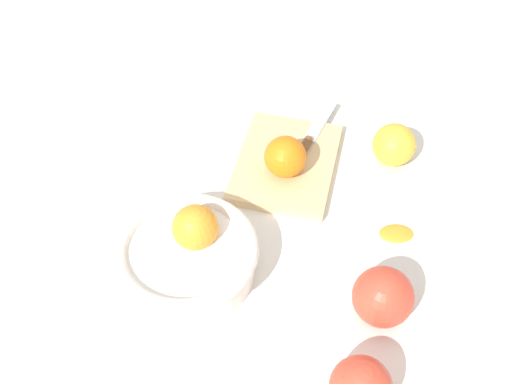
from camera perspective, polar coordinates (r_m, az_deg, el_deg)
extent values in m
plane|color=silver|center=(0.95, 2.26, -2.53)|extent=(2.40, 2.40, 0.00)
cylinder|color=white|center=(0.88, -6.28, -6.24)|extent=(0.19, 0.19, 0.05)
torus|color=white|center=(0.86, -6.42, -5.25)|extent=(0.20, 0.20, 0.02)
sphere|color=orange|center=(0.86, -5.56, -3.24)|extent=(0.06, 0.06, 0.06)
cube|color=#DBB77F|center=(1.02, 2.76, 2.63)|extent=(0.23, 0.19, 0.02)
sphere|color=orange|center=(0.97, 2.69, 3.23)|extent=(0.07, 0.07, 0.07)
cube|color=silver|center=(1.09, 5.89, 6.45)|extent=(0.11, 0.02, 0.00)
cylinder|color=brown|center=(1.03, 4.39, 4.10)|extent=(0.05, 0.01, 0.01)
sphere|color=gold|center=(1.04, 12.50, 4.23)|extent=(0.07, 0.07, 0.07)
sphere|color=#D6422D|center=(0.84, 11.51, -9.35)|extent=(0.08, 0.08, 0.08)
ellipsoid|color=orange|center=(0.95, 12.73, -3.58)|extent=(0.06, 0.06, 0.01)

